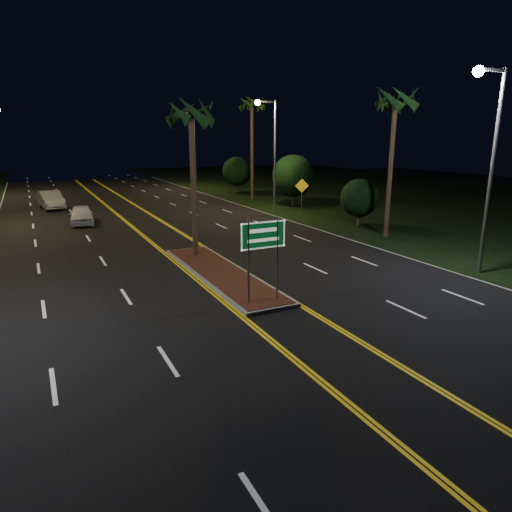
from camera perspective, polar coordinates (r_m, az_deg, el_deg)
ground at (r=15.21m, az=5.77°, el=-9.39°), size 120.00×120.00×0.00m
grass_right at (r=52.82m, az=19.19°, el=7.21°), size 40.00×110.00×0.01m
median_island at (r=21.04m, az=-4.39°, el=-2.19°), size 2.25×10.25×0.17m
highway_sign at (r=16.74m, az=0.90°, el=1.64°), size 1.80×0.08×3.20m
streetlight_right_near at (r=22.71m, az=27.08°, el=11.81°), size 1.91×0.44×9.00m
streetlight_right_mid at (r=38.25m, az=1.86°, el=13.94°), size 1.91×0.44×9.00m
streetlight_right_far at (r=56.66m, az=-8.06°, el=14.07°), size 1.91×0.44×9.00m
palm_median at (r=23.44m, az=-8.14°, el=17.24°), size 2.40×2.40×8.30m
palm_right_near at (r=29.57m, az=17.05°, el=18.05°), size 2.40×2.40×9.30m
palm_right_far at (r=46.46m, az=-0.52°, el=18.39°), size 2.40×2.40×10.30m
shrub_near at (r=33.45m, az=12.80°, el=7.09°), size 2.70×2.70×3.30m
shrub_mid at (r=41.81m, az=4.66°, el=9.95°), size 3.78×3.78×4.62m
shrub_far at (r=52.37m, az=-2.42°, el=10.52°), size 3.24×3.24×3.96m
car_near at (r=35.57m, az=-21.00°, el=5.01°), size 2.39×4.82×1.56m
car_far at (r=44.33m, az=-24.30°, el=6.59°), size 3.00×5.65×1.80m
warning_sign at (r=38.74m, az=5.74°, el=8.20°), size 1.10×0.43×2.77m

